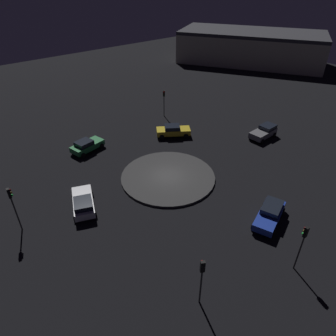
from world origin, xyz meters
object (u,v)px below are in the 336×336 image
Objects in this scene: traffic_light_southwest at (164,98)px; car_grey at (264,132)px; traffic_light_east at (12,201)px; traffic_light_northeast at (202,274)px; car_blue at (270,214)px; store_building at (251,47)px; traffic_light_north at (303,240)px; car_green at (87,145)px; car_yellow at (173,131)px; car_silver at (83,203)px.

car_grey is at bearing 60.88° from traffic_light_southwest.
traffic_light_northeast is (-7.14, 14.85, -0.18)m from traffic_light_east.
store_building is at bearing -159.16° from car_blue.
traffic_light_southwest is 29.81m from traffic_light_north.
store_building reaches higher than car_grey.
car_blue is at bearing 35.47° from car_grey.
traffic_light_southwest is (-13.88, -2.05, 2.12)m from car_green.
car_yellow is 23.47m from traffic_light_north.
store_building is at bearing 145.41° from traffic_light_southwest.
car_blue is 1.09× the size of traffic_light_east.
car_yellow is 6.87m from traffic_light_southwest.
traffic_light_north is at bearing -72.71° from car_yellow.
car_green is at bearing 47.10° from traffic_light_east.
car_green is 14.19m from traffic_light_southwest.
traffic_light_northeast reaches higher than car_silver.
car_silver is 1.19× the size of traffic_light_southwest.
store_building is (-37.86, -17.16, 2.63)m from car_yellow.
car_green is at bearing -91.60° from car_blue.
car_silver is at bearing 38.06° from traffic_light_northeast.
store_building reaches higher than traffic_light_north.
store_building reaches higher than car_blue.
traffic_light_east is (14.70, -17.39, 0.12)m from traffic_light_north.
traffic_light_southwest is at bearing -36.49° from car_silver.
traffic_light_northeast reaches higher than car_yellow.
car_blue is 22.81m from car_green.
traffic_light_north is at bearing -41.69° from traffic_light_east.
car_grey is 1.00× the size of traffic_light_southwest.
car_blue is 5.72m from traffic_light_north.
store_building is at bearing -23.62° from traffic_light_northeast.
traffic_light_north reaches higher than car_silver.
traffic_light_east is at bearing -29.16° from traffic_light_southwest.
car_yellow is 1.09× the size of traffic_light_north.
car_green reaches higher than car_silver.
traffic_light_east is at bearing -153.18° from car_green.
traffic_light_north reaches higher than car_grey.
traffic_light_east is at bearing 79.56° from store_building.
car_green is (19.89, -11.70, -0.04)m from car_grey.
traffic_light_north reaches higher than car_blue.
car_yellow is (9.09, -7.97, -0.00)m from car_grey.
car_silver is 1.14× the size of traffic_light_northeast.
traffic_light_north is (9.90, 28.12, 0.17)m from traffic_light_southwest.
car_blue is 1.21× the size of car_grey.
car_silver is at bearing 29.87° from traffic_light_north.
traffic_light_north is (2.94, 4.34, 2.27)m from car_blue.
traffic_light_north is at bearing 39.84° from car_grey.
car_silver is at bearing -21.29° from traffic_light_southwest.
car_yellow reaches higher than car_silver.
car_blue is 22.08m from traffic_light_east.
traffic_light_southwest is at bearing -68.68° from car_grey.
car_grey is 0.90× the size of traffic_light_east.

